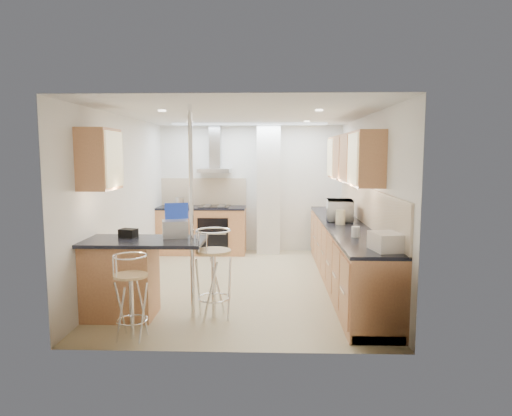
{
  "coord_description": "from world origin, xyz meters",
  "views": [
    {
      "loc": [
        0.39,
        -6.68,
        1.94
      ],
      "look_at": [
        0.17,
        0.2,
        1.12
      ],
      "focal_mm": 32.0,
      "sensor_mm": 36.0,
      "label": 1
    }
  ],
  "objects_px": {
    "bread_bin": "(386,242)",
    "bar_stool_near": "(131,297)",
    "microwave": "(340,210)",
    "laptop": "(175,229)",
    "bar_stool_end": "(214,274)"
  },
  "relations": [
    {
      "from": "microwave",
      "to": "bar_stool_near",
      "type": "bearing_deg",
      "value": 137.52
    },
    {
      "from": "bar_stool_near",
      "to": "microwave",
      "type": "bearing_deg",
      "value": 25.85
    },
    {
      "from": "microwave",
      "to": "laptop",
      "type": "xyz_separation_m",
      "value": [
        -2.22,
        -1.62,
        -0.04
      ]
    },
    {
      "from": "laptop",
      "to": "bar_stool_near",
      "type": "xyz_separation_m",
      "value": [
        -0.31,
        -0.82,
        -0.59
      ]
    },
    {
      "from": "microwave",
      "to": "bread_bin",
      "type": "distance_m",
      "value": 2.21
    },
    {
      "from": "microwave",
      "to": "bar_stool_end",
      "type": "bearing_deg",
      "value": 139.29
    },
    {
      "from": "bar_stool_end",
      "to": "bread_bin",
      "type": "distance_m",
      "value": 2.01
    },
    {
      "from": "microwave",
      "to": "bread_bin",
      "type": "xyz_separation_m",
      "value": [
        0.16,
        -2.21,
        -0.06
      ]
    },
    {
      "from": "laptop",
      "to": "bar_stool_near",
      "type": "height_order",
      "value": "laptop"
    },
    {
      "from": "laptop",
      "to": "bar_stool_end",
      "type": "bearing_deg",
      "value": -33.73
    },
    {
      "from": "laptop",
      "to": "bar_stool_end",
      "type": "distance_m",
      "value": 0.72
    },
    {
      "from": "laptop",
      "to": "bar_stool_near",
      "type": "bearing_deg",
      "value": -125.2
    },
    {
      "from": "microwave",
      "to": "bar_stool_end",
      "type": "distance_m",
      "value": 2.55
    },
    {
      "from": "laptop",
      "to": "bread_bin",
      "type": "distance_m",
      "value": 2.46
    },
    {
      "from": "bread_bin",
      "to": "bar_stool_near",
      "type": "bearing_deg",
      "value": 173.49
    }
  ]
}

